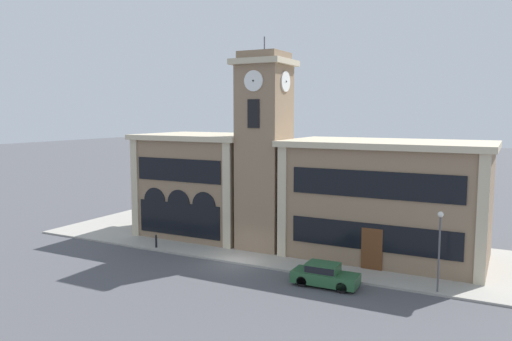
# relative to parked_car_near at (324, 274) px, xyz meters

# --- Properties ---
(ground_plane) EXTENTS (300.00, 300.00, 0.00)m
(ground_plane) POSITION_rel_parked_car_near_xyz_m (-7.52, 1.47, -0.78)
(ground_plane) COLOR #4C4C51
(sidewalk_kerb) EXTENTS (41.55, 13.02, 0.15)m
(sidewalk_kerb) POSITION_rel_parked_car_near_xyz_m (-7.52, 7.97, -0.71)
(sidewalk_kerb) COLOR #A39E93
(sidewalk_kerb) RESTS_ON ground_plane
(clock_tower) EXTENTS (4.32, 4.32, 17.17)m
(clock_tower) POSITION_rel_parked_car_near_xyz_m (-7.52, 6.29, 7.26)
(clock_tower) COLOR #897056
(clock_tower) RESTS_ON ground_plane
(town_hall_left_wing) EXTENTS (11.00, 8.69, 9.27)m
(town_hall_left_wing) POSITION_rel_parked_car_near_xyz_m (-14.78, 8.45, 3.88)
(town_hall_left_wing) COLOR #897056
(town_hall_left_wing) RESTS_ON ground_plane
(town_hall_right_wing) EXTENTS (15.37, 8.69, 9.07)m
(town_hall_right_wing) POSITION_rel_parked_car_near_xyz_m (1.92, 8.46, 3.78)
(town_hall_right_wing) COLOR #897056
(town_hall_right_wing) RESTS_ON ground_plane
(parked_car_near) EXTENTS (4.31, 1.80, 1.51)m
(parked_car_near) POSITION_rel_parked_car_near_xyz_m (0.00, 0.00, 0.00)
(parked_car_near) COLOR #285633
(parked_car_near) RESTS_ON ground_plane
(street_lamp) EXTENTS (0.36, 0.36, 5.05)m
(street_lamp) POSITION_rel_parked_car_near_xyz_m (6.71, 1.88, 2.74)
(street_lamp) COLOR #4C4C51
(street_lamp) RESTS_ON sidewalk_kerb
(bollard) EXTENTS (0.18, 0.18, 1.06)m
(bollard) POSITION_rel_parked_car_near_xyz_m (-15.34, 2.03, -0.11)
(bollard) COLOR black
(bollard) RESTS_ON sidewalk_kerb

